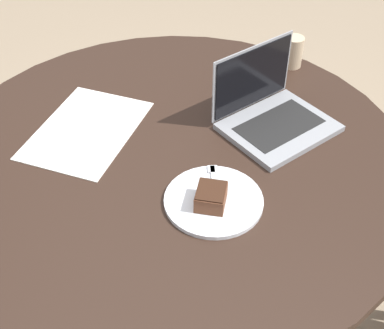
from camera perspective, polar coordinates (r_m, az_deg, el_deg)
name	(u,v)px	position (r m, az deg, el deg)	size (l,w,h in m)	color
ground_plane	(177,301)	(2.09, -1.57, -14.33)	(12.00, 12.00, 0.00)	gray
dining_table	(173,176)	(1.59, -2.00, -1.21)	(1.37, 1.37, 0.74)	black
paper_document	(87,129)	(1.64, -11.11, 3.75)	(0.39, 0.28, 0.00)	white
plate	(214,201)	(1.38, 2.32, -3.87)	(0.26, 0.26, 0.01)	silver
cake_slice	(211,197)	(1.34, 2.04, -3.45)	(0.09, 0.09, 0.05)	brown
fork	(214,183)	(1.41, 2.36, -1.96)	(0.17, 0.09, 0.00)	silver
coffee_glass	(293,52)	(1.92, 10.73, 11.73)	(0.07, 0.07, 0.11)	#C6AD89
laptop	(272,115)	(1.62, 8.56, 5.26)	(0.40, 0.38, 0.22)	gray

